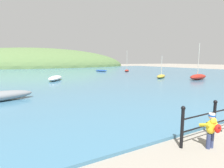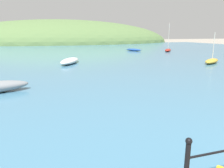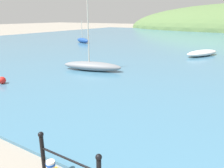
{
  "view_description": "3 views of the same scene",
  "coord_description": "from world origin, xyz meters",
  "px_view_note": "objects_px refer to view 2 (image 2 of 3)",
  "views": [
    {
      "loc": [
        -8.12,
        -1.61,
        2.43
      ],
      "look_at": [
        -3.89,
        6.08,
        1.25
      ],
      "focal_mm": 28.0,
      "sensor_mm": 36.0,
      "label": 1
    },
    {
      "loc": [
        -6.48,
        -1.37,
        2.95
      ],
      "look_at": [
        -3.96,
        6.62,
        1.0
      ],
      "focal_mm": 35.0,
      "sensor_mm": 36.0,
      "label": 2
    },
    {
      "loc": [
        -0.79,
        -1.19,
        3.53
      ],
      "look_at": [
        -4.79,
        5.37,
        1.14
      ],
      "focal_mm": 35.0,
      "sensor_mm": 36.0,
      "label": 3
    }
  ],
  "objects_px": {
    "boat_nearest_quay": "(212,61)",
    "boat_blue_hull": "(168,50)",
    "boat_white_sailboat": "(70,61)",
    "boat_far_left": "(134,50)"
  },
  "relations": [
    {
      "from": "boat_far_left",
      "to": "boat_white_sailboat",
      "type": "height_order",
      "value": "boat_white_sailboat"
    },
    {
      "from": "boat_nearest_quay",
      "to": "boat_white_sailboat",
      "type": "bearing_deg",
      "value": 163.76
    },
    {
      "from": "boat_nearest_quay",
      "to": "boat_white_sailboat",
      "type": "relative_size",
      "value": 0.77
    },
    {
      "from": "boat_blue_hull",
      "to": "boat_far_left",
      "type": "bearing_deg",
      "value": 154.27
    },
    {
      "from": "boat_white_sailboat",
      "to": "boat_blue_hull",
      "type": "xyz_separation_m",
      "value": [
        17.05,
        10.24,
        -0.04
      ]
    },
    {
      "from": "boat_blue_hull",
      "to": "boat_white_sailboat",
      "type": "bearing_deg",
      "value": -149.02
    },
    {
      "from": "boat_far_left",
      "to": "boat_white_sailboat",
      "type": "relative_size",
      "value": 0.81
    },
    {
      "from": "boat_white_sailboat",
      "to": "boat_blue_hull",
      "type": "relative_size",
      "value": 0.9
    },
    {
      "from": "boat_nearest_quay",
      "to": "boat_blue_hull",
      "type": "bearing_deg",
      "value": 74.97
    },
    {
      "from": "boat_white_sailboat",
      "to": "boat_blue_hull",
      "type": "height_order",
      "value": "boat_blue_hull"
    }
  ]
}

